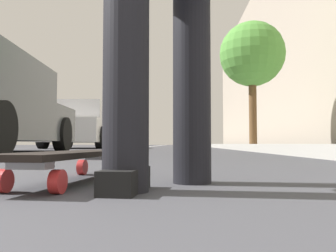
% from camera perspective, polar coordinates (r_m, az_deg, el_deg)
% --- Properties ---
extents(ground_plane, '(80.00, 80.00, 0.00)m').
position_cam_1_polar(ground_plane, '(10.40, 0.28, -3.73)').
color(ground_plane, '#38383D').
extents(lane_stripe_white, '(52.00, 0.16, 0.01)m').
position_cam_1_polar(lane_stripe_white, '(20.45, -2.51, -3.33)').
color(lane_stripe_white, silver).
rests_on(lane_stripe_white, ground).
extents(sidewalk_curb, '(52.00, 3.20, 0.14)m').
position_cam_1_polar(sidewalk_curb, '(18.63, 10.77, -3.11)').
color(sidewalk_curb, '#9E9B93').
rests_on(sidewalk_curb, ground).
extents(building_facade, '(40.00, 1.20, 11.05)m').
position_cam_1_polar(building_facade, '(23.82, 16.65, 10.25)').
color(building_facade, gray).
rests_on(building_facade, ground).
extents(skateboard, '(0.86, 0.30, 0.11)m').
position_cam_1_polar(skateboard, '(1.36, -15.23, -4.92)').
color(skateboard, red).
rests_on(skateboard, ground).
extents(parked_car_mid, '(4.26, 2.03, 1.49)m').
position_cam_1_polar(parked_car_mid, '(12.08, -13.82, -0.10)').
color(parked_car_mid, silver).
rests_on(parked_car_mid, ground).
extents(traffic_light, '(0.33, 0.28, 4.78)m').
position_cam_1_polar(traffic_light, '(20.50, -3.65, 5.83)').
color(traffic_light, '#2D2D2D').
rests_on(traffic_light, ground).
extents(street_tree_mid, '(2.22, 2.22, 4.34)m').
position_cam_1_polar(street_tree_mid, '(12.55, 13.57, 11.22)').
color(street_tree_mid, brown).
rests_on(street_tree_mid, ground).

